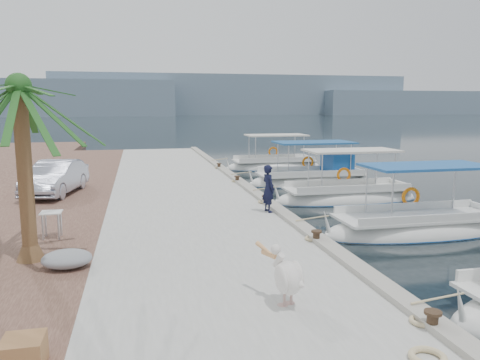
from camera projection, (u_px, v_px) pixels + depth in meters
name	position (u px, v px, depth m)	size (l,w,h in m)	color
ground	(287.00, 227.00, 15.87)	(400.00, 400.00, 0.00)	black
concrete_quay	(184.00, 196.00, 20.02)	(6.00, 40.00, 0.50)	#A1A19C
quay_curb	(247.00, 187.00, 20.56)	(0.44, 40.00, 0.12)	gray
cobblestone_strip	(61.00, 201.00, 18.96)	(4.00, 40.00, 0.50)	#52342B
distant_hills	(212.00, 98.00, 215.32)	(330.00, 60.00, 18.00)	slate
fishing_caique_b	(419.00, 230.00, 15.05)	(6.60, 2.18, 2.83)	silver
fishing_caique_c	(346.00, 198.00, 20.16)	(6.53, 2.07, 2.83)	silver
fishing_caique_d	(312.00, 180.00, 24.62)	(6.71, 2.50, 2.83)	silver
fishing_caique_e	(273.00, 167.00, 30.66)	(6.43, 2.39, 2.83)	silver
mooring_bollards	(266.00, 199.00, 17.13)	(0.28, 20.28, 0.33)	black
pelican	(287.00, 276.00, 8.42)	(0.75, 1.34, 1.05)	tan
fisherman	(268.00, 189.00, 15.80)	(0.59, 0.39, 1.61)	black
date_palm	(19.00, 87.00, 10.33)	(4.60, 4.60, 4.92)	brown
parked_car	(56.00, 178.00, 19.01)	(1.45, 4.16, 1.37)	#A5AABD
wooden_crate	(24.00, 354.00, 6.39)	(0.55, 0.55, 0.44)	brown
tarp_bundle	(67.00, 259.00, 10.40)	(1.10, 0.90, 0.40)	gray
folding_table	(52.00, 219.00, 12.69)	(0.55, 0.55, 0.73)	silver
rope_coil	(428.00, 357.00, 6.62)	(0.54, 0.54, 0.10)	#C6B284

